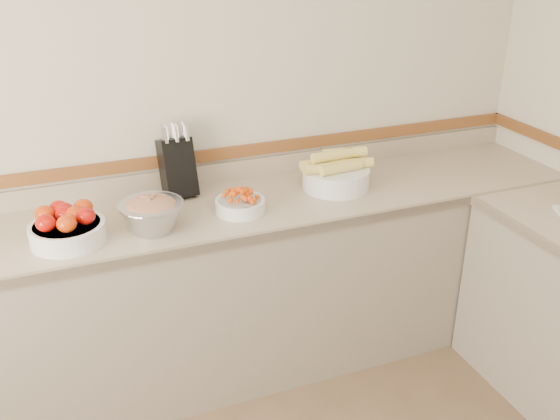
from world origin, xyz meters
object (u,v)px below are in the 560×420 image
object	(u,v)px
tomato_bowl	(67,226)
cherry_tomato_bowl	(240,203)
knife_block	(177,166)
rhubarb_bowl	(152,214)
corn_bowl	(336,173)

from	to	relation	value
tomato_bowl	cherry_tomato_bowl	xyz separation A→B (m)	(0.76, 0.02, -0.03)
knife_block	rhubarb_bowl	world-z (taller)	knife_block
tomato_bowl	rhubarb_bowl	xyz separation A→B (m)	(0.35, -0.03, 0.01)
knife_block	rhubarb_bowl	size ratio (longest dim) A/B	1.31
knife_block	rhubarb_bowl	bearing A→B (deg)	-119.46
tomato_bowl	cherry_tomato_bowl	distance (m)	0.76
cherry_tomato_bowl	corn_bowl	bearing A→B (deg)	10.22
knife_block	corn_bowl	xyz separation A→B (m)	(0.75, -0.20, -0.07)
knife_block	cherry_tomato_bowl	world-z (taller)	knife_block
knife_block	tomato_bowl	distance (m)	0.63
rhubarb_bowl	knife_block	bearing A→B (deg)	60.54
tomato_bowl	rhubarb_bowl	bearing A→B (deg)	-5.45
tomato_bowl	corn_bowl	size ratio (longest dim) A/B	0.84
corn_bowl	cherry_tomato_bowl	bearing A→B (deg)	-169.78
tomato_bowl	cherry_tomato_bowl	world-z (taller)	tomato_bowl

